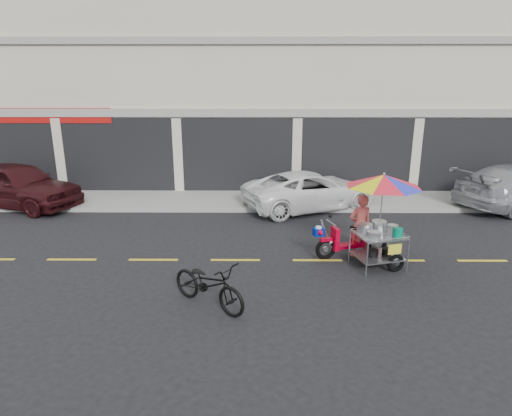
{
  "coord_description": "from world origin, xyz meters",
  "views": [
    {
      "loc": [
        -1.43,
        -9.63,
        4.13
      ],
      "look_at": [
        -1.5,
        0.6,
        1.15
      ],
      "focal_mm": 30.0,
      "sensor_mm": 36.0,
      "label": 1
    }
  ],
  "objects_px": {
    "maroon_sedan": "(17,185)",
    "food_vendor_rig": "(373,206)",
    "near_bicycle": "(209,284)",
    "white_pickup": "(310,190)"
  },
  "relations": [
    {
      "from": "maroon_sedan",
      "to": "near_bicycle",
      "type": "height_order",
      "value": "maroon_sedan"
    },
    {
      "from": "near_bicycle",
      "to": "maroon_sedan",
      "type": "bearing_deg",
      "value": 85.18
    },
    {
      "from": "maroon_sedan",
      "to": "near_bicycle",
      "type": "bearing_deg",
      "value": -113.3
    },
    {
      "from": "food_vendor_rig",
      "to": "near_bicycle",
      "type": "bearing_deg",
      "value": -164.38
    },
    {
      "from": "near_bicycle",
      "to": "white_pickup",
      "type": "bearing_deg",
      "value": 16.39
    },
    {
      "from": "maroon_sedan",
      "to": "food_vendor_rig",
      "type": "xyz_separation_m",
      "value": [
        10.98,
        -4.73,
        0.62
      ]
    },
    {
      "from": "white_pickup",
      "to": "food_vendor_rig",
      "type": "bearing_deg",
      "value": 167.84
    },
    {
      "from": "near_bicycle",
      "to": "food_vendor_rig",
      "type": "xyz_separation_m",
      "value": [
        3.61,
        2.15,
        0.93
      ]
    },
    {
      "from": "maroon_sedan",
      "to": "near_bicycle",
      "type": "xyz_separation_m",
      "value": [
        7.37,
        -6.88,
        -0.31
      ]
    },
    {
      "from": "food_vendor_rig",
      "to": "white_pickup",
      "type": "bearing_deg",
      "value": 85.87
    }
  ]
}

